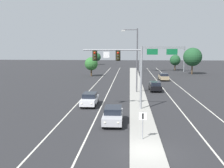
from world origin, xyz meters
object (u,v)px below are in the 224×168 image
at_px(car_receding_tan, 164,77).
at_px(tree_far_right_b, 193,57).
at_px(tree_far_right_a, 175,60).
at_px(overhead_signal_mast, 123,64).
at_px(tree_far_left_c, 97,57).
at_px(car_receding_black, 155,86).
at_px(car_oncoming_white, 90,99).
at_px(car_oncoming_silver, 113,115).
at_px(median_sign_post, 143,121).
at_px(tree_far_left_b, 91,64).
at_px(street_lamp_median, 136,57).
at_px(highway_sign_gantry, 162,51).

relative_size(car_receding_tan, tree_far_right_b, 0.63).
bearing_deg(tree_far_right_a, overhead_signal_mast, -105.61).
bearing_deg(tree_far_left_c, car_receding_black, -74.42).
bearing_deg(car_oncoming_white, car_oncoming_silver, -65.74).
xyz_separation_m(overhead_signal_mast, median_sign_post, (1.87, -10.28, -3.72)).
distance_m(car_receding_tan, tree_far_left_b, 18.77).
relative_size(street_lamp_median, car_oncoming_silver, 2.23).
relative_size(highway_sign_gantry, tree_far_right_b, 1.86).
xyz_separation_m(street_lamp_median, car_receding_black, (3.33, 2.04, -4.97)).
bearing_deg(car_oncoming_silver, car_receding_tan, 74.95).
distance_m(median_sign_post, car_oncoming_white, 13.60).
height_order(car_oncoming_white, tree_far_right_b, tree_far_right_b).
height_order(car_receding_tan, highway_sign_gantry, highway_sign_gantry).
xyz_separation_m(median_sign_post, car_receding_tan, (6.40, 38.07, -0.77)).
relative_size(car_oncoming_silver, highway_sign_gantry, 0.34).
height_order(overhead_signal_mast, tree_far_left_c, overhead_signal_mast).
xyz_separation_m(car_receding_tan, tree_far_right_b, (9.31, 13.83, 3.83)).
distance_m(median_sign_post, tree_far_left_b, 46.75).
height_order(car_receding_black, tree_far_left_c, tree_far_left_c).
bearing_deg(tree_far_right_b, tree_far_left_c, 130.16).
xyz_separation_m(tree_far_right_a, tree_far_left_c, (-27.96, 23.29, 0.03)).
xyz_separation_m(car_oncoming_white, car_receding_tan, (12.42, 25.90, 0.00)).
bearing_deg(median_sign_post, car_oncoming_silver, 119.60).
relative_size(car_receding_tan, highway_sign_gantry, 0.34).
distance_m(median_sign_post, tree_far_left_c, 89.12).
relative_size(car_receding_black, tree_far_right_b, 0.63).
height_order(overhead_signal_mast, car_receding_black, overhead_signal_mast).
distance_m(tree_far_left_b, tree_far_right_a, 30.68).
bearing_deg(tree_far_left_c, tree_far_left_b, -84.66).
bearing_deg(car_receding_black, tree_far_right_a, 76.08).
distance_m(car_oncoming_silver, car_receding_black, 20.10).
relative_size(median_sign_post, street_lamp_median, 0.22).
bearing_deg(overhead_signal_mast, tree_far_right_a, 74.39).
xyz_separation_m(overhead_signal_mast, car_oncoming_white, (-4.15, 1.89, -4.49)).
distance_m(street_lamp_median, highway_sign_gantry, 37.81).
xyz_separation_m(street_lamp_median, tree_far_right_a, (13.44, 42.82, -2.63)).
height_order(tree_far_right_a, tree_far_left_c, tree_far_left_c).
bearing_deg(car_oncoming_white, street_lamp_median, 58.51).
height_order(car_oncoming_silver, tree_far_left_b, tree_far_left_b).
distance_m(car_oncoming_white, highway_sign_gantry, 48.92).
relative_size(car_oncoming_white, car_receding_tan, 0.99).
relative_size(car_oncoming_white, tree_far_left_b, 0.94).
bearing_deg(car_receding_tan, tree_far_left_c, 112.91).
bearing_deg(tree_far_left_b, tree_far_right_b, 13.65).
height_order(street_lamp_median, tree_far_left_b, street_lamp_median).
xyz_separation_m(car_oncoming_white, highway_sign_gantry, (14.42, 46.44, 5.34)).
xyz_separation_m(overhead_signal_mast, street_lamp_median, (1.74, 11.51, 0.48)).
distance_m(median_sign_post, car_receding_black, 24.05).
bearing_deg(tree_far_right_b, highway_sign_gantry, 137.45).
bearing_deg(overhead_signal_mast, median_sign_post, -79.69).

